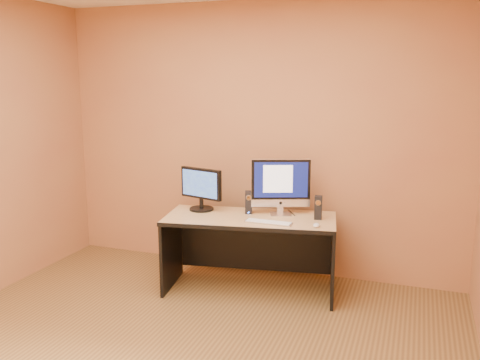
% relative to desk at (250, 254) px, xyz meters
% --- Properties ---
extents(walls, '(4.00, 4.00, 2.60)m').
position_rel_desk_xyz_m(walls, '(-0.14, -1.41, 0.96)').
color(walls, '#A16D40').
rests_on(walls, ground).
extents(desk, '(1.57, 0.88, 0.69)m').
position_rel_desk_xyz_m(desk, '(0.00, 0.00, 0.00)').
color(desk, tan).
rests_on(desk, ground).
extents(imac, '(0.56, 0.37, 0.51)m').
position_rel_desk_xyz_m(imac, '(0.23, 0.17, 0.60)').
color(imac, silver).
rests_on(imac, desk).
extents(second_monitor, '(0.49, 0.33, 0.39)m').
position_rel_desk_xyz_m(second_monitor, '(-0.50, 0.08, 0.54)').
color(second_monitor, black).
rests_on(second_monitor, desk).
extents(speaker_left, '(0.08, 0.08, 0.20)m').
position_rel_desk_xyz_m(speaker_left, '(-0.05, 0.12, 0.45)').
color(speaker_left, black).
rests_on(speaker_left, desk).
extents(speaker_right, '(0.07, 0.07, 0.20)m').
position_rel_desk_xyz_m(speaker_right, '(0.57, 0.14, 0.45)').
color(speaker_right, black).
rests_on(speaker_right, desk).
extents(keyboard, '(0.40, 0.12, 0.02)m').
position_rel_desk_xyz_m(keyboard, '(0.21, -0.13, 0.35)').
color(keyboard, '#B8B8BC').
rests_on(keyboard, desk).
extents(mouse, '(0.06, 0.10, 0.03)m').
position_rel_desk_xyz_m(mouse, '(0.61, -0.11, 0.36)').
color(mouse, silver).
rests_on(mouse, desk).
extents(cable_a, '(0.11, 0.18, 0.01)m').
position_rel_desk_xyz_m(cable_a, '(0.31, 0.25, 0.35)').
color(cable_a, black).
rests_on(cable_a, desk).
extents(cable_b, '(0.06, 0.16, 0.01)m').
position_rel_desk_xyz_m(cable_b, '(0.18, 0.27, 0.35)').
color(cable_b, black).
rests_on(cable_b, desk).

